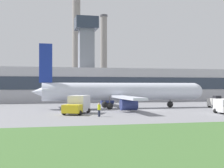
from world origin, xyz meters
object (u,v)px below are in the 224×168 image
(fuel_truck, at_px, (78,105))
(ground_crew_person, at_px, (99,110))
(airplane, at_px, (120,92))
(pushback_tug, at_px, (217,102))

(fuel_truck, height_order, ground_crew_person, fuel_truck)
(fuel_truck, bearing_deg, ground_crew_person, -66.58)
(fuel_truck, distance_m, ground_crew_person, 5.52)
(airplane, distance_m, fuel_truck, 12.55)
(pushback_tug, xyz_separation_m, fuel_truck, (-26.81, -6.99, 0.31))
(airplane, xyz_separation_m, ground_crew_person, (-6.43, -14.04, -1.97))
(pushback_tug, relative_size, ground_crew_person, 1.80)
(airplane, relative_size, pushback_tug, 9.73)
(fuel_truck, xyz_separation_m, ground_crew_person, (2.19, -5.06, -0.36))
(pushback_tug, height_order, ground_crew_person, pushback_tug)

